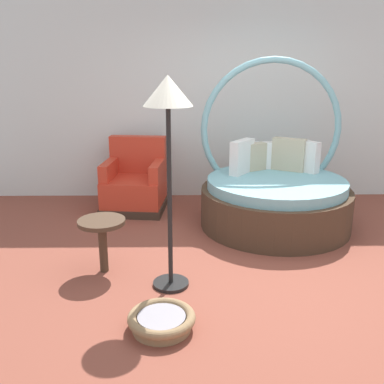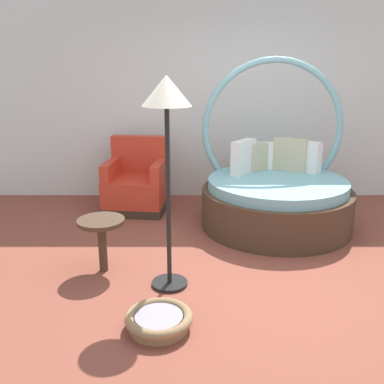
% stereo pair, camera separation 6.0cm
% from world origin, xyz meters
% --- Properties ---
extents(ground_plane, '(8.00, 8.00, 0.02)m').
position_xyz_m(ground_plane, '(0.00, 0.00, -0.01)').
color(ground_plane, brown).
extents(back_wall, '(8.00, 0.12, 2.99)m').
position_xyz_m(back_wall, '(0.00, 2.47, 1.49)').
color(back_wall, silver).
rests_on(back_wall, ground_plane).
extents(round_daybed, '(1.77, 1.77, 1.98)m').
position_xyz_m(round_daybed, '(0.40, 1.23, 0.40)').
color(round_daybed, '#473323').
rests_on(round_daybed, ground_plane).
extents(red_armchair, '(0.88, 0.88, 0.94)m').
position_xyz_m(red_armchair, '(-1.35, 1.83, 0.33)').
color(red_armchair, '#38281E').
rests_on(red_armchair, ground_plane).
extents(pet_basket, '(0.51, 0.51, 0.13)m').
position_xyz_m(pet_basket, '(-0.85, -0.95, 0.07)').
color(pet_basket, '#8E704C').
rests_on(pet_basket, ground_plane).
extents(side_table, '(0.44, 0.44, 0.52)m').
position_xyz_m(side_table, '(-1.45, -0.01, 0.43)').
color(side_table, '#473323').
rests_on(side_table, ground_plane).
extents(floor_lamp, '(0.40, 0.40, 1.82)m').
position_xyz_m(floor_lamp, '(-0.81, -0.29, 1.53)').
color(floor_lamp, black).
rests_on(floor_lamp, ground_plane).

